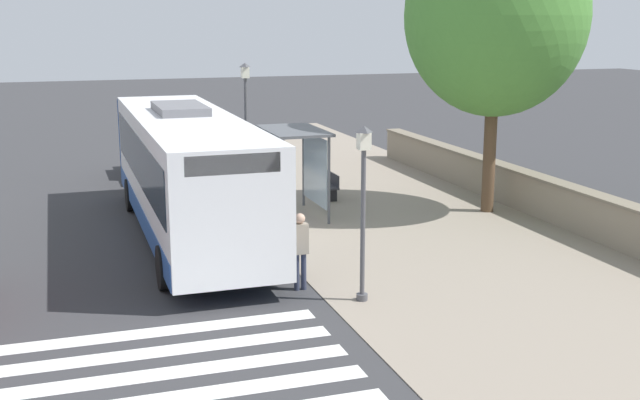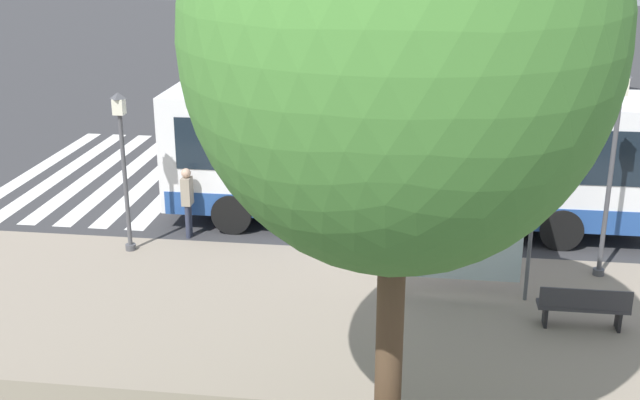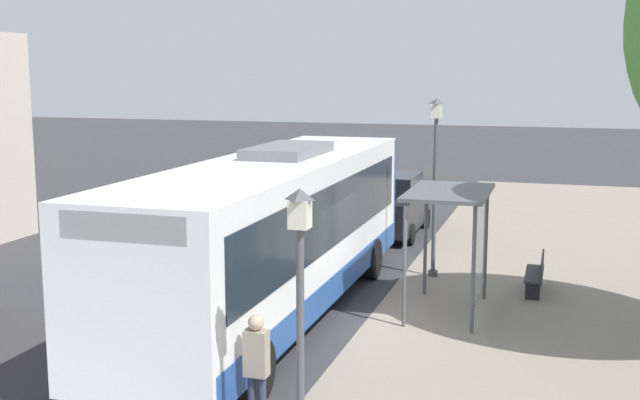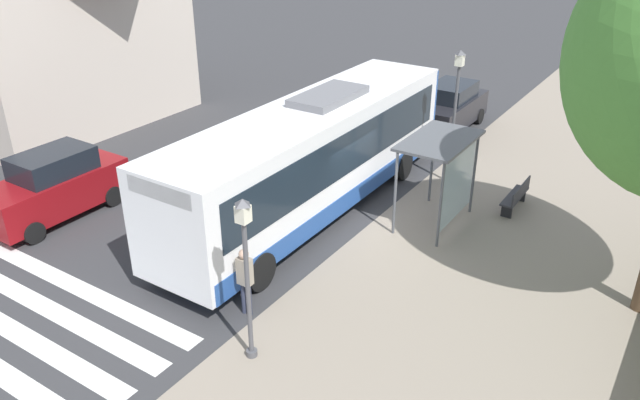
{
  "view_description": "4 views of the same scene",
  "coord_description": "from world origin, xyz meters",
  "px_view_note": "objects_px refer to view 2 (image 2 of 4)",
  "views": [
    {
      "loc": [
        5.17,
        21.5,
        5.85
      ],
      "look_at": [
        -1.13,
        2.46,
        1.31
      ],
      "focal_mm": 45.0,
      "sensor_mm": 36.0,
      "label": 1
    },
    {
      "loc": [
        -17.27,
        -0.2,
        7.28
      ],
      "look_at": [
        -0.62,
        2.04,
        1.41
      ],
      "focal_mm": 45.0,
      "sensor_mm": 36.0,
      "label": 2
    },
    {
      "loc": [
        -3.76,
        15.51,
        5.15
      ],
      "look_at": [
        0.96,
        0.1,
        2.52
      ],
      "focal_mm": 45.0,
      "sensor_mm": 36.0,
      "label": 3
    },
    {
      "loc": [
        -7.65,
        14.36,
        8.91
      ],
      "look_at": [
        -0.33,
        3.21,
        2.24
      ],
      "focal_mm": 35.0,
      "sensor_mm": 36.0,
      "label": 4
    }
  ],
  "objects_px": {
    "bus": "(407,154)",
    "street_lamp_near": "(613,159)",
    "bench": "(583,306)",
    "street_lamp_far": "(123,159)",
    "parked_car_far_lane": "(276,122)",
    "shade_tree": "(399,38)",
    "bus_shelter": "(468,188)",
    "pedestrian": "(187,197)"
  },
  "relations": [
    {
      "from": "bus",
      "to": "shade_tree",
      "type": "distance_m",
      "value": 10.12
    },
    {
      "from": "street_lamp_near",
      "to": "shade_tree",
      "type": "bearing_deg",
      "value": 147.4
    },
    {
      "from": "bus_shelter",
      "to": "street_lamp_near",
      "type": "xyz_separation_m",
      "value": [
        0.92,
        -2.95,
        0.47
      ]
    },
    {
      "from": "bus",
      "to": "street_lamp_near",
      "type": "xyz_separation_m",
      "value": [
        -2.64,
        -4.29,
        0.8
      ]
    },
    {
      "from": "bus_shelter",
      "to": "shade_tree",
      "type": "bearing_deg",
      "value": 167.33
    },
    {
      "from": "bus_shelter",
      "to": "shade_tree",
      "type": "height_order",
      "value": "shade_tree"
    },
    {
      "from": "bus",
      "to": "street_lamp_near",
      "type": "height_order",
      "value": "street_lamp_near"
    },
    {
      "from": "street_lamp_far",
      "to": "pedestrian",
      "type": "bearing_deg",
      "value": -47.06
    },
    {
      "from": "pedestrian",
      "to": "bench",
      "type": "bearing_deg",
      "value": -112.43
    },
    {
      "from": "bus_shelter",
      "to": "street_lamp_far",
      "type": "height_order",
      "value": "street_lamp_far"
    },
    {
      "from": "pedestrian",
      "to": "bench",
      "type": "relative_size",
      "value": 1.04
    },
    {
      "from": "pedestrian",
      "to": "shade_tree",
      "type": "distance_m",
      "value": 10.47
    },
    {
      "from": "bus",
      "to": "street_lamp_near",
      "type": "distance_m",
      "value": 5.1
    },
    {
      "from": "bus",
      "to": "bench",
      "type": "height_order",
      "value": "bus"
    },
    {
      "from": "bench",
      "to": "shade_tree",
      "type": "bearing_deg",
      "value": 139.78
    },
    {
      "from": "bench",
      "to": "street_lamp_near",
      "type": "distance_m",
      "value": 3.43
    },
    {
      "from": "bench",
      "to": "street_lamp_far",
      "type": "bearing_deg",
      "value": 75.41
    },
    {
      "from": "pedestrian",
      "to": "bus_shelter",
      "type": "bearing_deg",
      "value": -106.69
    },
    {
      "from": "pedestrian",
      "to": "parked_car_far_lane",
      "type": "bearing_deg",
      "value": -4.97
    },
    {
      "from": "street_lamp_far",
      "to": "shade_tree",
      "type": "height_order",
      "value": "shade_tree"
    },
    {
      "from": "bus_shelter",
      "to": "shade_tree",
      "type": "distance_m",
      "value": 6.94
    },
    {
      "from": "pedestrian",
      "to": "street_lamp_near",
      "type": "bearing_deg",
      "value": -96.23
    },
    {
      "from": "bus_shelter",
      "to": "bus",
      "type": "bearing_deg",
      "value": 20.57
    },
    {
      "from": "street_lamp_near",
      "to": "parked_car_far_lane",
      "type": "distance_m",
      "value": 12.6
    },
    {
      "from": "street_lamp_near",
      "to": "street_lamp_far",
      "type": "bearing_deg",
      "value": 90.01
    },
    {
      "from": "shade_tree",
      "to": "bus",
      "type": "bearing_deg",
      "value": 0.34
    },
    {
      "from": "bench",
      "to": "street_lamp_near",
      "type": "xyz_separation_m",
      "value": [
        2.54,
        -0.79,
        2.17
      ]
    },
    {
      "from": "bus",
      "to": "parked_car_far_lane",
      "type": "distance_m",
      "value": 7.74
    },
    {
      "from": "shade_tree",
      "to": "street_lamp_far",
      "type": "bearing_deg",
      "value": 43.7
    },
    {
      "from": "bus_shelter",
      "to": "bench",
      "type": "height_order",
      "value": "bus_shelter"
    },
    {
      "from": "pedestrian",
      "to": "shade_tree",
      "type": "height_order",
      "value": "shade_tree"
    },
    {
      "from": "street_lamp_near",
      "to": "shade_tree",
      "type": "relative_size",
      "value": 0.5
    },
    {
      "from": "parked_car_far_lane",
      "to": "street_lamp_near",
      "type": "bearing_deg",
      "value": -135.45
    },
    {
      "from": "bus",
      "to": "street_lamp_far",
      "type": "height_order",
      "value": "street_lamp_far"
    },
    {
      "from": "bus",
      "to": "bench",
      "type": "relative_size",
      "value": 7.11
    },
    {
      "from": "bus_shelter",
      "to": "pedestrian",
      "type": "relative_size",
      "value": 1.6
    },
    {
      "from": "pedestrian",
      "to": "bench",
      "type": "distance_m",
      "value": 9.38
    },
    {
      "from": "street_lamp_far",
      "to": "parked_car_far_lane",
      "type": "xyz_separation_m",
      "value": [
        8.9,
        -1.79,
        -1.25
      ]
    },
    {
      "from": "bus",
      "to": "street_lamp_far",
      "type": "xyz_separation_m",
      "value": [
        -2.64,
        6.27,
        0.4
      ]
    },
    {
      "from": "bus_shelter",
      "to": "parked_car_far_lane",
      "type": "bearing_deg",
      "value": 30.63
    },
    {
      "from": "pedestrian",
      "to": "shade_tree",
      "type": "bearing_deg",
      "value": -145.72
    },
    {
      "from": "parked_car_far_lane",
      "to": "bus_shelter",
      "type": "bearing_deg",
      "value": -149.37
    }
  ]
}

